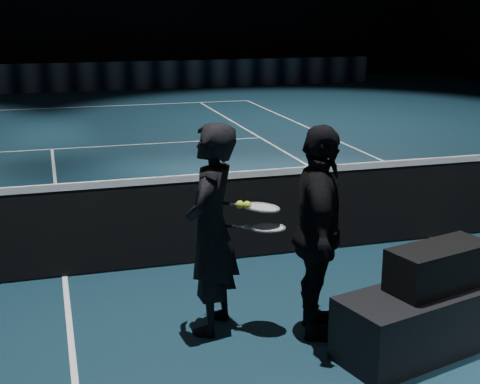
% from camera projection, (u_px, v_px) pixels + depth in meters
% --- Properties ---
extents(floor, '(36.00, 36.00, 0.00)m').
position_uv_depth(floor, '(65.00, 277.00, 6.59)').
color(floor, '#0D2431').
rests_on(floor, ground).
extents(court_lines, '(10.98, 23.78, 0.01)m').
position_uv_depth(court_lines, '(65.00, 276.00, 6.59)').
color(court_lines, white).
rests_on(court_lines, floor).
extents(net_mesh, '(12.80, 0.02, 0.86)m').
position_uv_depth(net_mesh, '(61.00, 234.00, 6.47)').
color(net_mesh, black).
rests_on(net_mesh, floor).
extents(net_tape, '(12.80, 0.03, 0.07)m').
position_uv_depth(net_tape, '(58.00, 187.00, 6.35)').
color(net_tape, white).
rests_on(net_tape, net_mesh).
extents(sponsor_backdrop, '(22.00, 0.15, 0.90)m').
position_uv_depth(sponsor_backdrop, '(45.00, 78.00, 20.81)').
color(sponsor_backdrop, black).
rests_on(sponsor_backdrop, floor).
extents(player_bench, '(1.75, 0.96, 0.50)m').
position_uv_depth(player_bench, '(435.00, 316.00, 5.19)').
color(player_bench, black).
rests_on(player_bench, floor).
extents(racket_bag, '(0.89, 0.55, 0.33)m').
position_uv_depth(racket_bag, '(439.00, 267.00, 5.08)').
color(racket_bag, black).
rests_on(racket_bag, player_bench).
extents(bag_signature, '(0.38, 0.10, 0.11)m').
position_uv_depth(bag_signature, '(453.00, 275.00, 4.91)').
color(bag_signature, white).
rests_on(bag_signature, racket_bag).
extents(player_a, '(0.68, 0.75, 1.72)m').
position_uv_depth(player_a, '(211.00, 230.00, 5.32)').
color(player_a, black).
rests_on(player_a, floor).
extents(player_b, '(0.70, 1.09, 1.72)m').
position_uv_depth(player_b, '(318.00, 233.00, 5.23)').
color(player_b, black).
rests_on(player_b, floor).
extents(racket_lower, '(0.71, 0.46, 0.03)m').
position_uv_depth(racket_lower, '(268.00, 228.00, 5.26)').
color(racket_lower, black).
rests_on(racket_lower, player_a).
extents(racket_upper, '(0.71, 0.42, 0.10)m').
position_uv_depth(racket_upper, '(262.00, 207.00, 5.26)').
color(racket_upper, black).
rests_on(racket_upper, player_b).
extents(tennis_balls, '(0.12, 0.10, 0.12)m').
position_uv_depth(tennis_balls, '(243.00, 203.00, 5.23)').
color(tennis_balls, '#C6D42D').
rests_on(tennis_balls, racket_upper).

